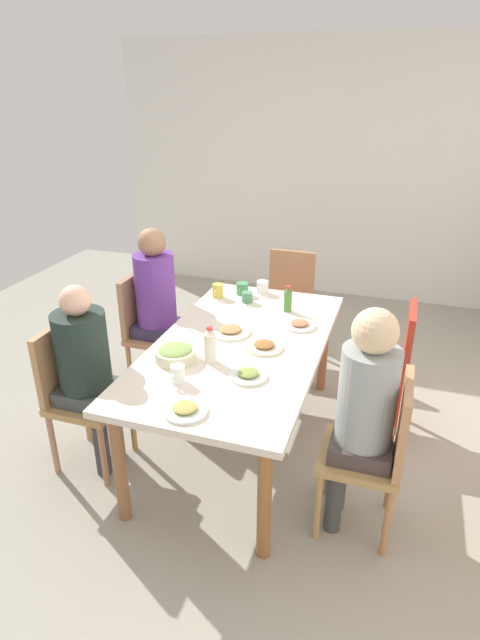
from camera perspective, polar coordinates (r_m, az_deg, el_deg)
ground_plane at (r=3.50m, az=-0.00°, el=-13.26°), size 6.87×6.87×0.00m
wall_left at (r=5.67m, az=9.62°, el=15.74°), size 0.12×4.52×2.60m
dining_table at (r=3.14m, az=-0.00°, el=-3.79°), size 1.83×0.98×0.73m
chair_0 at (r=3.49m, az=16.16°, el=-4.44°), size 0.40×0.40×0.90m
chair_1 at (r=2.72m, az=14.98°, el=-13.50°), size 0.40×0.40×0.90m
person_1 at (r=2.58m, az=13.53°, el=-9.12°), size 0.30×0.30×1.25m
chair_2 at (r=4.33m, az=5.36°, el=2.33°), size 0.40×0.40×0.90m
chair_3 at (r=3.90m, az=-10.10°, el=-0.63°), size 0.40×0.40×0.90m
person_3 at (r=3.76m, az=-9.14°, el=2.39°), size 0.30×0.30×1.26m
chair_4 at (r=3.22m, az=-17.64°, el=-7.25°), size 0.40×0.40×0.90m
person_4 at (r=3.08m, az=-16.69°, el=-4.63°), size 0.30×0.30×1.17m
plate_0 at (r=3.03m, az=2.70°, el=-2.92°), size 0.22×0.22×0.04m
plate_1 at (r=3.32m, az=6.61°, el=-0.51°), size 0.21×0.21×0.04m
plate_2 at (r=2.75m, az=0.92°, el=-6.09°), size 0.20×0.20×0.04m
plate_3 at (r=2.49m, az=-6.09°, el=-9.83°), size 0.22×0.22×0.04m
plate_4 at (r=3.22m, az=-1.08°, el=-1.20°), size 0.25×0.25×0.04m
bowl_0 at (r=2.92m, az=-7.14°, el=-3.70°), size 0.24×0.24×0.08m
cup_0 at (r=3.83m, az=2.50°, el=3.66°), size 0.12×0.09×0.09m
cup_1 at (r=3.66m, az=0.78°, el=2.54°), size 0.11×0.08×0.07m
cup_2 at (r=3.75m, az=-2.49°, el=3.27°), size 0.11×0.08×0.10m
cup_3 at (r=2.71m, az=-6.92°, el=-5.97°), size 0.11×0.07×0.09m
cup_4 at (r=3.80m, az=0.25°, el=3.49°), size 0.12×0.09×0.09m
bottle_0 at (r=2.86m, az=-3.32°, el=-2.86°), size 0.07×0.07×0.21m
bottle_1 at (r=3.51m, az=5.31°, el=2.28°), size 0.05×0.05×0.18m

